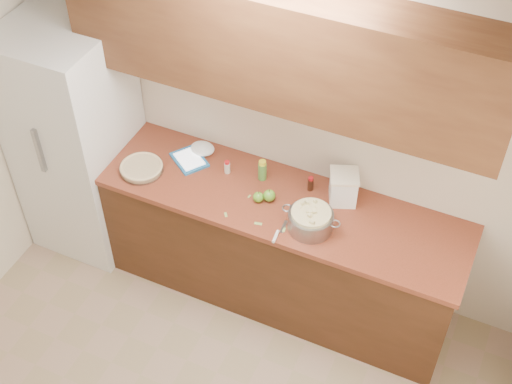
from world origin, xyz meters
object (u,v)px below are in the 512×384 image
at_px(flour_canister, 343,187).
at_px(pie, 141,168).
at_px(colander, 311,220).
at_px(tablet, 189,160).

bearing_deg(flour_canister, pie, -167.05).
height_order(pie, flour_canister, flour_canister).
bearing_deg(flour_canister, colander, -107.41).
bearing_deg(pie, tablet, 42.13).
xyz_separation_m(colander, tablet, (-0.96, 0.23, -0.06)).
xyz_separation_m(pie, tablet, (0.24, 0.22, -0.02)).
relative_size(pie, tablet, 0.96).
distance_m(pie, tablet, 0.33).
relative_size(pie, flour_canister, 1.27).
distance_m(pie, colander, 1.20).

